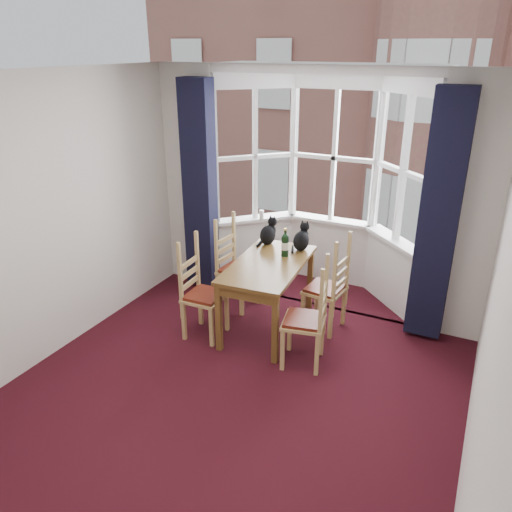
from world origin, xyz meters
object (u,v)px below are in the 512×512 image
Objects in this scene: chair_left_near at (197,295)px; chair_left_far at (232,269)px; chair_right_near at (313,323)px; cat_right at (302,239)px; dining_table at (268,272)px; chair_right_far at (332,292)px; cat_left at (268,233)px; wine_bottle at (285,244)px; candle_tall at (262,215)px.

chair_left_far is (0.01, 0.77, 0.00)m from chair_left_near.
cat_right is (-0.51, 0.97, 0.46)m from chair_right_near.
chair_left_far reaches higher than dining_table.
chair_right_far is (-0.04, 0.72, 0.00)m from chair_right_near.
cat_left is (0.39, 0.20, 0.46)m from chair_left_far.
chair_right_near is (1.33, -0.77, 0.00)m from chair_left_far.
chair_left_near is 2.68× the size of cat_right.
wine_bottle is (-0.61, 0.71, 0.47)m from chair_right_near.
chair_left_far and chair_right_near have the same top height.
chair_right_far is at bearing -27.70° from cat_right.
cat_right is 0.28m from wine_bottle.
chair_right_far is 2.68× the size of cat_right.
wine_bottle is (-0.57, -0.01, 0.47)m from chair_right_far.
chair_left_far is at bearing -152.67° from cat_left.
dining_table is at bearing -26.65° from chair_left_far.
chair_right_near is 2.11m from candle_tall.
dining_table is 0.74m from chair_right_far.
chair_left_far is at bearing 153.35° from dining_table.
dining_table is at bearing -109.42° from cat_right.
chair_left_near and chair_right_near have the same top height.
chair_left_far is at bearing 177.77° from chair_right_far.
chair_left_near and chair_right_far have the same top height.
wine_bottle reaches higher than chair_right_far.
chair_left_near is at bearing -90.62° from candle_tall.
chair_left_far is 1.00× the size of chair_right_near.
chair_right_far is 1.61m from candle_tall.
cat_right is at bearing 70.58° from dining_table.
chair_left_far is at bearing 89.54° from chair_left_near.
chair_right_far reaches higher than dining_table.
cat_left is (-0.93, 0.97, 0.46)m from chair_right_near.
cat_left is 0.42m from cat_right.
chair_right_far is at bearing 0.87° from wine_bottle.
dining_table is 0.62m from cat_left.
candle_tall is at bearing 118.73° from dining_table.
chair_left_near is 0.77m from chair_left_far.
chair_right_near is 1.43m from cat_left.
chair_right_far is (1.29, -0.05, 0.00)m from chair_left_far.
chair_left_near is 1.00× the size of chair_right_far.
chair_left_far is 2.68× the size of cat_right.
wine_bottle is at bearing -51.12° from candle_tall.
dining_table is 0.60m from cat_right.
cat_left is at bearing 67.78° from chair_left_near.
chair_right_near is 2.68× the size of cat_right.
dining_table is 0.74m from chair_left_far.
chair_left_near is at bearing -150.92° from chair_right_far.
wine_bottle is 1.12m from candle_tall.
chair_left_far is 1.53m from chair_right_near.
candle_tall reaches higher than chair_right_near.
chair_right_near is (0.69, -0.45, -0.22)m from dining_table.
chair_left_far is 0.93m from candle_tall.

